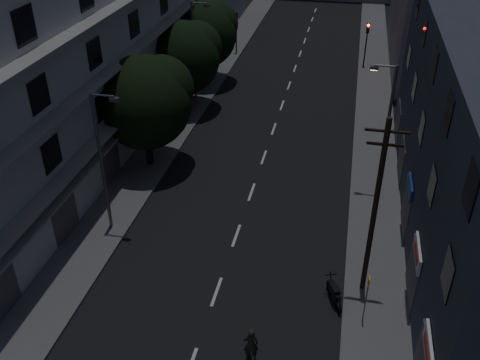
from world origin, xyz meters
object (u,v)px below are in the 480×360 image
at_px(cyclist, 251,354).
at_px(utility_pole, 375,207).
at_px(motorcycle, 334,294).
at_px(bus_stop_sign, 367,291).

bearing_deg(cyclist, utility_pole, 33.66).
bearing_deg(utility_pole, motorcycle, -139.98).
height_order(utility_pole, cyclist, utility_pole).
distance_m(bus_stop_sign, motorcycle, 2.20).
xyz_separation_m(bus_stop_sign, motorcycle, (-1.35, 1.04, -1.39)).
bearing_deg(cyclist, bus_stop_sign, 19.49).
bearing_deg(cyclist, motorcycle, 37.17).
distance_m(utility_pole, cyclist, 8.20).
height_order(motorcycle, cyclist, cyclist).
bearing_deg(motorcycle, utility_pole, 18.19).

